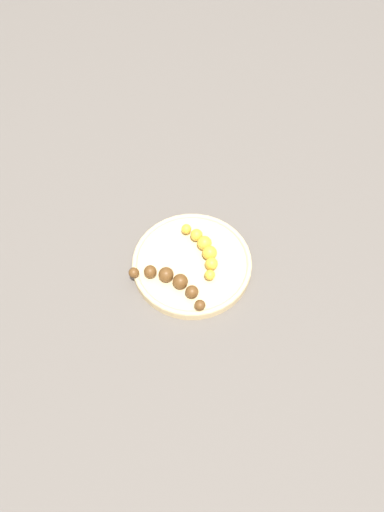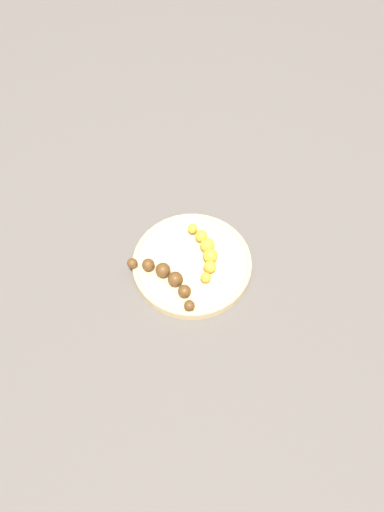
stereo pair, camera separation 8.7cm
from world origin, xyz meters
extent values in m
plane|color=#56514C|center=(0.00, 0.00, 0.00)|extent=(2.40, 2.40, 0.00)
cylinder|color=#D1B784|center=(0.00, 0.00, 0.01)|extent=(0.23, 0.23, 0.02)
torus|color=#D1B784|center=(0.00, 0.00, 0.02)|extent=(0.23, 0.23, 0.01)
sphere|color=#593819|center=(-0.04, -0.10, 0.03)|extent=(0.02, 0.02, 0.02)
sphere|color=#593819|center=(-0.04, -0.07, 0.03)|extent=(0.02, 0.02, 0.02)
sphere|color=#593819|center=(-0.04, -0.04, 0.03)|extent=(0.03, 0.03, 0.03)
sphere|color=#593819|center=(-0.06, -0.01, 0.03)|extent=(0.03, 0.03, 0.03)
sphere|color=#593819|center=(-0.08, 0.01, 0.03)|extent=(0.02, 0.02, 0.02)
sphere|color=#593819|center=(-0.11, 0.02, 0.03)|extent=(0.02, 0.02, 0.02)
sphere|color=gold|center=(0.01, -0.05, 0.03)|extent=(0.02, 0.02, 0.02)
sphere|color=gold|center=(0.03, -0.03, 0.03)|extent=(0.02, 0.02, 0.02)
sphere|color=gold|center=(0.03, -0.01, 0.03)|extent=(0.03, 0.03, 0.03)
sphere|color=gold|center=(0.04, 0.02, 0.03)|extent=(0.03, 0.03, 0.03)
sphere|color=gold|center=(0.03, 0.04, 0.03)|extent=(0.02, 0.02, 0.02)
sphere|color=gold|center=(0.02, 0.06, 0.03)|extent=(0.02, 0.02, 0.02)
camera|label=1|loc=(-0.23, -0.41, 0.77)|focal=32.01mm
camera|label=2|loc=(-0.15, -0.45, 0.77)|focal=32.01mm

